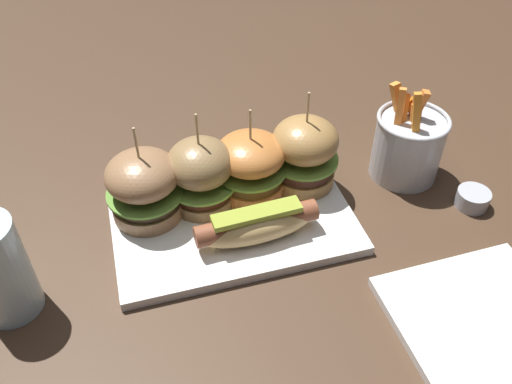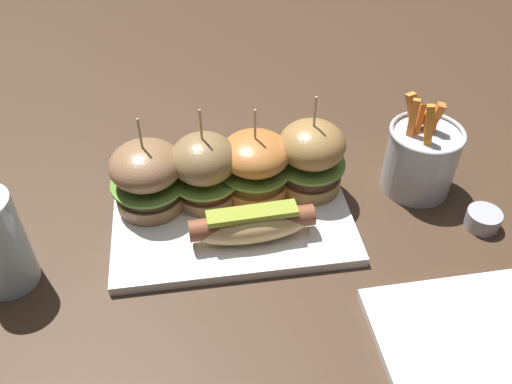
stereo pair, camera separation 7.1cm
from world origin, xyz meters
TOP-DOWN VIEW (x-y plane):
  - ground_plane at (0.00, 0.00)m, footprint 3.00×3.00m
  - platter_main at (0.00, 0.00)m, footprint 0.32×0.21m
  - hot_dog at (0.02, -0.04)m, footprint 0.16×0.06m
  - slider_far_left at (-0.11, 0.04)m, footprint 0.10×0.10m
  - slider_center_left at (-0.03, 0.04)m, footprint 0.10×0.10m
  - slider_center_right at (0.04, 0.05)m, footprint 0.10×0.10m
  - slider_far_right at (0.12, 0.05)m, footprint 0.10×0.10m
  - fries_bucket at (0.28, 0.04)m, footprint 0.10×0.10m
  - sauce_ramekin at (0.34, -0.05)m, footprint 0.05×0.05m
  - side_plate at (0.24, -0.24)m, footprint 0.20×0.20m

SIDE VIEW (x-z plane):
  - ground_plane at x=0.00m, z-range 0.00..0.00m
  - side_plate at x=0.24m, z-range 0.00..0.01m
  - platter_main at x=0.00m, z-range 0.00..0.01m
  - sauce_ramekin at x=0.34m, z-range 0.00..0.03m
  - hot_dog at x=0.02m, z-range 0.01..0.06m
  - fries_bucket at x=0.28m, z-range -0.02..0.13m
  - slider_center_right at x=0.04m, z-range -0.01..0.13m
  - slider_far_left at x=-0.11m, z-range -0.01..0.13m
  - slider_center_left at x=-0.03m, z-range -0.01..0.14m
  - slider_far_right at x=0.12m, z-range -0.01..0.14m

